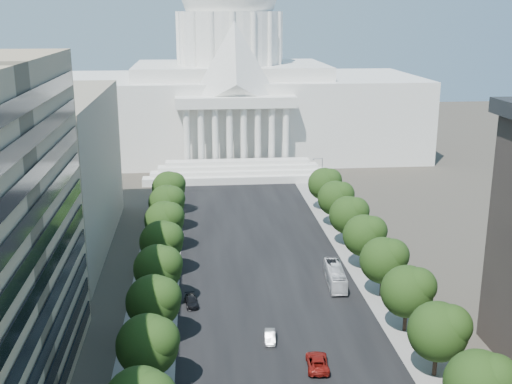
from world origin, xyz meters
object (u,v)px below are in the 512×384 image
object	(u,v)px
car_red	(317,362)
car_silver	(270,337)
car_dark_b	(191,301)
city_bus	(335,276)

from	to	relation	value
car_red	car_silver	bearing A→B (deg)	-50.01
car_dark_b	city_bus	world-z (taller)	city_bus
car_silver	city_bus	bearing A→B (deg)	59.53
car_red	city_bus	xyz separation A→B (m)	(8.02, 26.00, 0.73)
car_red	car_dark_b	xyz separation A→B (m)	(-16.34, 20.16, -0.15)
car_silver	car_dark_b	world-z (taller)	car_silver
car_dark_b	city_bus	xyz separation A→B (m)	(24.36, 5.84, 0.88)
car_silver	car_red	size ratio (longest dim) A/B	0.70
car_red	car_dark_b	world-z (taller)	car_red
car_silver	car_red	world-z (taller)	car_red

